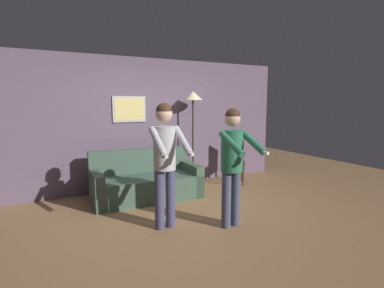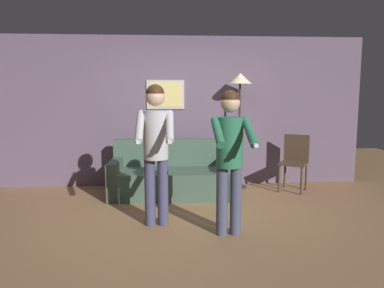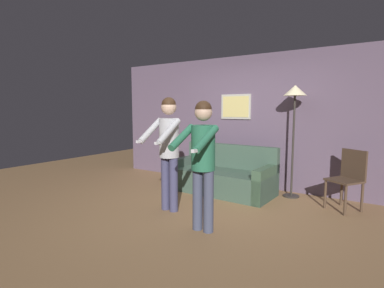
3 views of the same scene
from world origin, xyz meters
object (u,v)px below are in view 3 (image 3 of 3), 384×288
object	(u,v)px
dining_chair_distant	(348,176)
person_standing_right	(202,154)
couch	(223,177)
torchiere_lamp	(295,101)
person_standing_left	(168,143)

from	to	relation	value
dining_chair_distant	person_standing_right	bearing A→B (deg)	-126.45
couch	dining_chair_distant	size ratio (longest dim) A/B	2.08
torchiere_lamp	dining_chair_distant	size ratio (longest dim) A/B	2.10
couch	person_standing_left	distance (m)	1.59
person_standing_left	dining_chair_distant	bearing A→B (deg)	34.58
torchiere_lamp	couch	bearing A→B (deg)	-161.35
person_standing_right	torchiere_lamp	bearing A→B (deg)	76.16
couch	person_standing_left	size ratio (longest dim) A/B	1.12
torchiere_lamp	dining_chair_distant	distance (m)	1.49
person_standing_left	person_standing_right	xyz separation A→B (m)	(0.83, -0.38, -0.05)
torchiere_lamp	person_standing_right	size ratio (longest dim) A/B	1.18
torchiere_lamp	dining_chair_distant	world-z (taller)	torchiere_lamp
person_standing_right	dining_chair_distant	size ratio (longest dim) A/B	1.78
couch	person_standing_right	distance (m)	2.01
person_standing_right	dining_chair_distant	distance (m)	2.46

